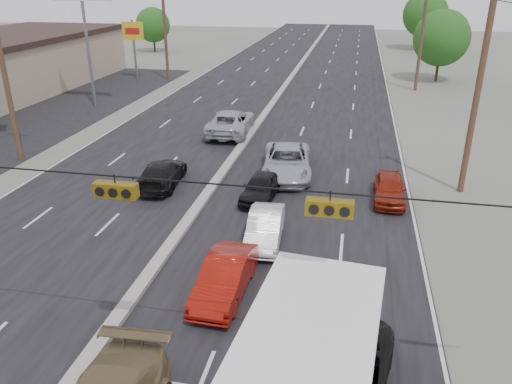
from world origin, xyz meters
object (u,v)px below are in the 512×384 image
queue_car_b (265,228)px  oncoming_near (162,174)px  tree_left_far (153,25)px  tree_right_far (425,14)px  utility_pole_right_c (422,35)px  queue_car_a (261,187)px  pole_sign_far (133,36)px  queue_car_c (287,162)px  tree_right_mid (442,38)px  queue_car_e (389,189)px  utility_pole_left_c (165,30)px  utility_pole_right_b (478,91)px  red_sedan (225,278)px  box_truck (312,372)px  oncoming_far (231,122)px  utility_pole_left_b (4,73)px

queue_car_b → oncoming_near: (-6.34, 4.91, 0.02)m
tree_left_far → tree_right_far: size_ratio=0.75×
utility_pole_right_c → queue_car_a: (-9.78, -27.96, -4.48)m
pole_sign_far → queue_car_c: 31.55m
pole_sign_far → tree_right_mid: tree_right_mid is taller
queue_car_b → queue_car_e: bearing=41.4°
queue_car_b → queue_car_c: bearing=87.5°
utility_pole_left_c → utility_pole_right_b: bearing=-45.0°
utility_pole_left_c → queue_car_c: utility_pole_left_c is taller
pole_sign_far → red_sedan: bearing=-62.2°
tree_right_mid → pole_sign_far: bearing=-170.8°
tree_left_far → tree_right_mid: size_ratio=0.86×
queue_car_b → box_truck: bearing=-77.0°
pole_sign_far → queue_car_e: size_ratio=1.62×
utility_pole_left_c → utility_pole_right_b: (25.00, -25.00, 0.00)m
tree_left_far → red_sedan: size_ratio=1.51×
utility_pole_left_c → oncoming_far: utility_pole_left_c is taller
tree_right_far → oncoming_far: tree_right_far is taller
queue_car_b → tree_left_far: bearing=112.4°
utility_pole_left_b → queue_car_e: utility_pole_left_b is taller
utility_pole_left_c → red_sedan: (15.50, -36.06, -4.44)m
utility_pole_left_b → queue_car_a: utility_pole_left_b is taller
tree_right_mid → queue_car_e: tree_right_mid is taller
tree_right_mid → utility_pole_right_b: bearing=-94.8°
tree_right_far → utility_pole_right_b: bearing=-93.6°
utility_pole_right_c → red_sedan: 37.55m
utility_pole_right_c → utility_pole_left_b: bearing=-135.0°
pole_sign_far → oncoming_near: (13.33, -27.21, -3.76)m
utility_pole_left_b → red_sedan: 19.55m
queue_car_a → tree_left_far: bearing=121.9°
utility_pole_left_c → tree_left_far: size_ratio=1.63×
utility_pole_left_b → queue_car_b: utility_pole_left_b is taller
pole_sign_far → queue_car_c: size_ratio=1.08×
queue_car_c → oncoming_far: bearing=117.7°
queue_car_a → queue_car_b: bearing=-72.5°
queue_car_b → oncoming_near: size_ratio=0.85×
utility_pole_right_b → tree_left_far: (-34.50, 45.00, -1.39)m
utility_pole_right_c → box_truck: size_ratio=1.33×
tree_right_mid → box_truck: tree_right_mid is taller
utility_pole_left_b → utility_pole_right_c: 35.36m
utility_pole_right_c → tree_right_mid: utility_pole_right_c is taller
oncoming_far → utility_pole_right_c: bearing=-131.7°
utility_pole_right_c → oncoming_far: bearing=-128.5°
utility_pole_left_b → tree_left_far: bearing=101.9°
tree_left_far → red_sedan: bearing=-66.0°
box_truck → oncoming_far: bearing=114.1°
utility_pole_right_b → red_sedan: utility_pole_right_b is taller
utility_pole_right_b → pole_sign_far: utility_pole_right_b is taller
box_truck → utility_pole_right_c: bearing=87.4°
red_sedan → queue_car_a: size_ratio=1.10×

